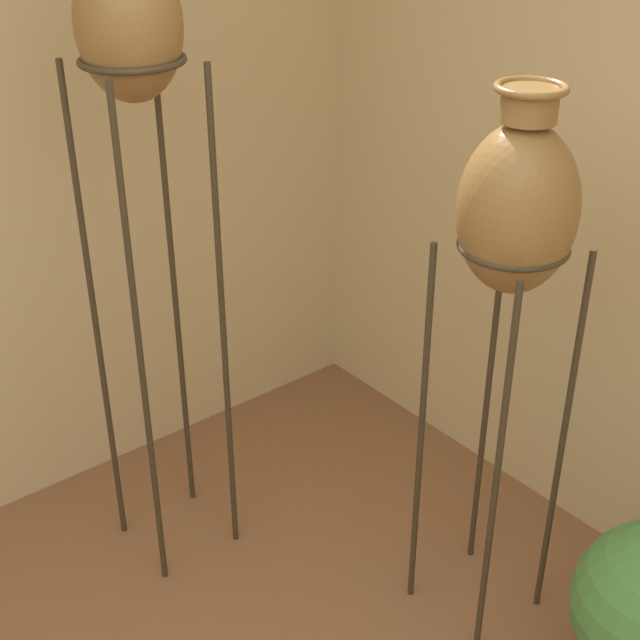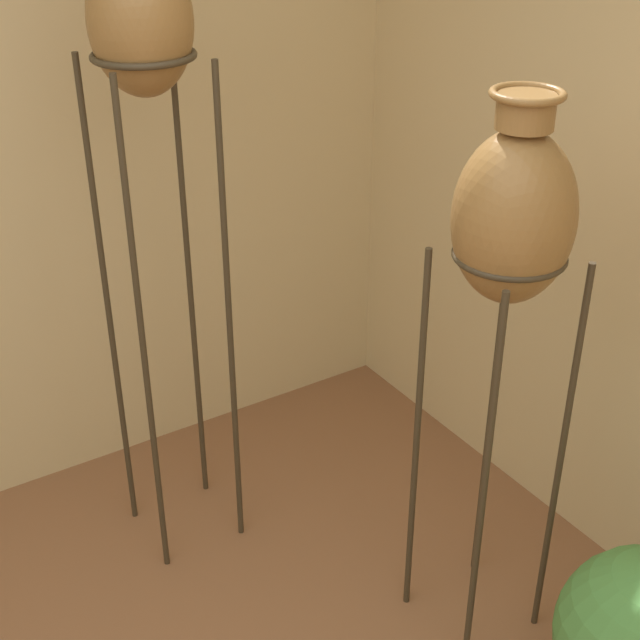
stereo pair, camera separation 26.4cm
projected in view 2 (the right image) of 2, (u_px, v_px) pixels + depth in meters
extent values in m
cylinder|color=#382D1E|center=(144.00, 355.00, 2.72)|extent=(0.02, 0.02, 1.71)
cylinder|color=#382D1E|center=(230.00, 329.00, 2.86)|extent=(0.02, 0.02, 1.71)
cylinder|color=#382D1E|center=(109.00, 316.00, 2.93)|extent=(0.02, 0.02, 1.71)
cylinder|color=#382D1E|center=(191.00, 294.00, 3.07)|extent=(0.02, 0.02, 1.71)
torus|color=#382D1E|center=(144.00, 55.00, 2.48)|extent=(0.30, 0.30, 0.02)
ellipsoid|color=olive|center=(140.00, 20.00, 2.44)|extent=(0.29, 0.29, 0.42)
cylinder|color=#382D1E|center=(483.00, 500.00, 2.45)|extent=(0.02, 0.02, 1.29)
cylinder|color=#382D1E|center=(560.00, 464.00, 2.58)|extent=(0.02, 0.02, 1.29)
cylinder|color=#382D1E|center=(416.00, 445.00, 2.66)|extent=(0.02, 0.02, 1.29)
cylinder|color=#382D1E|center=(491.00, 414.00, 2.80)|extent=(0.02, 0.02, 1.29)
torus|color=#382D1E|center=(509.00, 255.00, 2.31)|extent=(0.30, 0.30, 0.02)
ellipsoid|color=olive|center=(514.00, 218.00, 2.26)|extent=(0.32, 0.32, 0.46)
cylinder|color=olive|center=(526.00, 111.00, 2.13)|extent=(0.14, 0.14, 0.08)
torus|color=olive|center=(528.00, 94.00, 2.11)|extent=(0.19, 0.19, 0.02)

